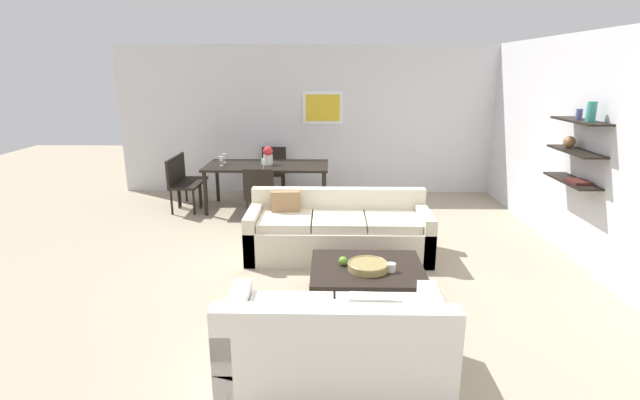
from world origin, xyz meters
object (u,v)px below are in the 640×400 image
at_px(wine_glass_left_near, 221,159).
at_px(wine_glass_left_far, 224,157).
at_px(coffee_table, 367,284).
at_px(candle_jar, 391,267).
at_px(dining_chair_head, 274,168).
at_px(wine_glass_head, 270,154).
at_px(dining_chair_foot, 260,192).
at_px(loveseat_white, 335,345).
at_px(centerpiece_vase, 268,155).
at_px(dining_table, 267,168).
at_px(dining_chair_left_far, 187,176).
at_px(apple_on_coffee_table, 343,261).
at_px(dining_chair_left_near, 179,182).
at_px(decorative_bowl, 368,266).
at_px(sofa_beige, 338,232).
at_px(wine_glass_foot, 263,162).

bearing_deg(wine_glass_left_near, wine_glass_left_far, 90.00).
bearing_deg(coffee_table, candle_jar, -25.16).
distance_m(dining_chair_head, wine_glass_head, 0.59).
bearing_deg(dining_chair_foot, loveseat_white, -73.52).
bearing_deg(dining_chair_foot, centerpiece_vase, 88.65).
height_order(loveseat_white, coffee_table, loveseat_white).
height_order(dining_table, dining_chair_left_far, dining_chair_left_far).
relative_size(wine_glass_left_far, centerpiece_vase, 0.52).
bearing_deg(apple_on_coffee_table, dining_chair_foot, 116.32).
xyz_separation_m(dining_table, dining_chair_left_near, (-1.41, -0.22, -0.18)).
bearing_deg(loveseat_white, apple_on_coffee_table, 86.05).
relative_size(loveseat_white, dining_table, 0.82).
distance_m(loveseat_white, wine_glass_head, 5.11).
height_order(loveseat_white, wine_glass_left_far, wine_glass_left_far).
height_order(decorative_bowl, dining_chair_head, dining_chair_head).
bearing_deg(centerpiece_vase, candle_jar, -64.64).
distance_m(candle_jar, wine_glass_head, 4.18).
distance_m(dining_chair_foot, wine_glass_left_far, 1.29).
bearing_deg(dining_chair_foot, wine_glass_left_far, 125.94).
relative_size(loveseat_white, candle_jar, 18.25).
bearing_deg(sofa_beige, wine_glass_left_far, 131.02).
bearing_deg(centerpiece_vase, dining_chair_head, 91.35).
relative_size(apple_on_coffee_table, wine_glass_left_far, 0.57).
height_order(apple_on_coffee_table, wine_glass_foot, wine_glass_foot).
relative_size(dining_chair_left_near, dining_chair_head, 1.00).
height_order(sofa_beige, dining_table, sofa_beige).
distance_m(dining_table, dining_chair_left_near, 1.44).
bearing_deg(decorative_bowl, wine_glass_foot, 115.66).
height_order(loveseat_white, wine_glass_left_near, wine_glass_left_near).
height_order(apple_on_coffee_table, dining_chair_head, dining_chair_head).
bearing_deg(dining_table, wine_glass_head, 90.00).
bearing_deg(wine_glass_left_far, coffee_table, -57.95).
bearing_deg(wine_glass_left_near, apple_on_coffee_table, -58.80).
bearing_deg(wine_glass_head, apple_on_coffee_table, -72.31).
xyz_separation_m(coffee_table, dining_chair_head, (-1.41, 4.18, 0.31)).
bearing_deg(centerpiece_vase, dining_chair_left_far, 171.43).
xyz_separation_m(sofa_beige, wine_glass_left_near, (-1.87, 1.91, 0.57)).
distance_m(decorative_bowl, wine_glass_head, 4.06).
bearing_deg(dining_chair_head, loveseat_white, -78.73).
relative_size(dining_chair_head, wine_glass_foot, 5.04).
distance_m(apple_on_coffee_table, wine_glass_left_near, 3.69).
relative_size(candle_jar, wine_glass_head, 0.59).
height_order(wine_glass_left_near, centerpiece_vase, centerpiece_vase).
xyz_separation_m(sofa_beige, coffee_table, (0.27, -1.27, -0.10)).
bearing_deg(wine_glass_left_near, dining_table, 9.24).
bearing_deg(wine_glass_foot, dining_table, 90.00).
xyz_separation_m(dining_table, dining_chair_left_far, (-1.41, 0.22, -0.18)).
distance_m(dining_chair_head, wine_glass_foot, 1.35).
xyz_separation_m(candle_jar, wine_glass_left_near, (-2.36, 3.28, 0.44)).
bearing_deg(dining_chair_left_near, wine_glass_left_far, 26.07).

